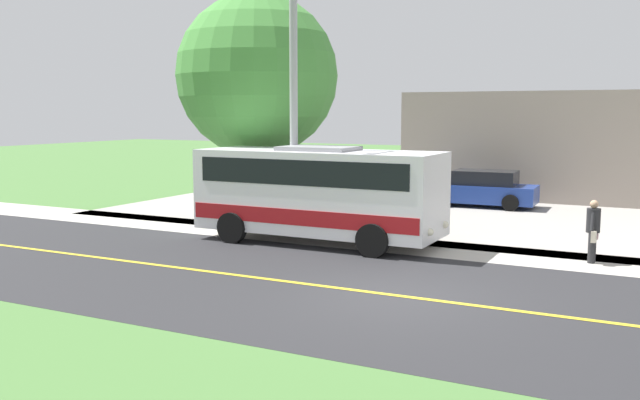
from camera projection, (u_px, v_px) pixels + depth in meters
ground_plane at (396, 296)px, 14.42m from camera, size 120.00×120.00×0.00m
road_surface at (396, 296)px, 14.42m from camera, size 8.00×100.00×0.01m
sidewalk at (464, 251)px, 19.01m from camera, size 2.40×100.00×0.01m
parking_lot_surface at (605, 222)px, 24.02m from camera, size 14.00×36.00×0.01m
road_centre_line at (396, 295)px, 14.42m from camera, size 0.16×100.00×0.00m
shuttle_bus_front at (319, 190)px, 20.06m from camera, size 2.67×7.24×2.81m
pedestrian_with_bags at (593, 229)px, 17.49m from camera, size 0.72×0.34×1.59m
street_light_pole at (292, 83)px, 20.49m from camera, size 1.97×0.24×8.47m
parked_car_near at (481, 189)px, 27.86m from camera, size 2.14×4.46×1.45m
tree_curbside at (257, 76)px, 23.92m from camera, size 5.58×5.58×7.81m
commercial_building at (622, 144)px, 31.75m from camera, size 10.00×17.76×4.64m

